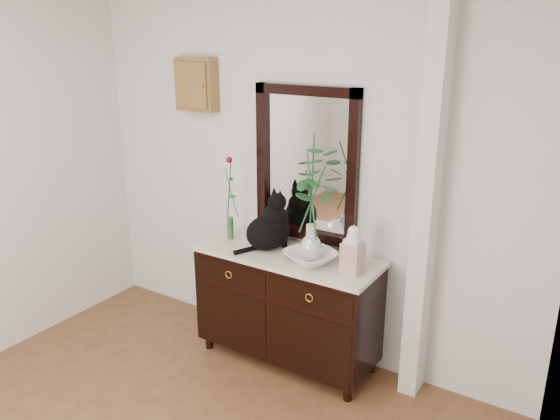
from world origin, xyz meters
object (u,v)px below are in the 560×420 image
Objects in this scene: sideboard at (287,302)px; cat at (268,221)px; ginger_jar at (353,249)px; lotus_bowl at (311,257)px.

sideboard is 3.24× the size of cat.
lotus_bowl is at bearing 179.64° from ginger_jar.
lotus_bowl is (0.39, -0.06, -0.16)m from cat.
lotus_bowl is 1.00× the size of ginger_jar.
lotus_bowl is at bearing -13.26° from sideboard.
sideboard is at bearing 19.46° from cat.
ginger_jar is at bearing 18.63° from cat.
cat is 1.23× the size of ginger_jar.
sideboard is 4.00× the size of ginger_jar.
ginger_jar is (0.69, -0.07, -0.04)m from cat.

